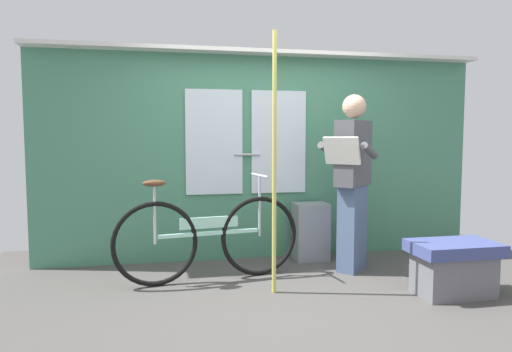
{
  "coord_description": "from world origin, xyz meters",
  "views": [
    {
      "loc": [
        -1.08,
        -3.57,
        1.31
      ],
      "look_at": [
        -0.25,
        0.52,
        0.96
      ],
      "focal_mm": 32.19,
      "sensor_mm": 36.0,
      "label": 1
    }
  ],
  "objects_px": {
    "bicycle_near_door": "(209,238)",
    "passenger_reading_newspaper": "(353,179)",
    "handrail_pole": "(274,164)",
    "bench_seat_corner": "(453,267)",
    "trash_bin_by_wall": "(311,231)"
  },
  "relations": [
    {
      "from": "trash_bin_by_wall",
      "to": "handrail_pole",
      "type": "bearing_deg",
      "value": -123.67
    },
    {
      "from": "bicycle_near_door",
      "to": "passenger_reading_newspaper",
      "type": "distance_m",
      "value": 1.5
    },
    {
      "from": "bicycle_near_door",
      "to": "bench_seat_corner",
      "type": "relative_size",
      "value": 2.46
    },
    {
      "from": "passenger_reading_newspaper",
      "to": "trash_bin_by_wall",
      "type": "xyz_separation_m",
      "value": [
        -0.26,
        0.48,
        -0.61
      ]
    },
    {
      "from": "bench_seat_corner",
      "to": "trash_bin_by_wall",
      "type": "bearing_deg",
      "value": 121.25
    },
    {
      "from": "bicycle_near_door",
      "to": "handrail_pole",
      "type": "xyz_separation_m",
      "value": [
        0.51,
        -0.44,
        0.69
      ]
    },
    {
      "from": "passenger_reading_newspaper",
      "to": "bench_seat_corner",
      "type": "relative_size",
      "value": 2.46
    },
    {
      "from": "bicycle_near_door",
      "to": "passenger_reading_newspaper",
      "type": "height_order",
      "value": "passenger_reading_newspaper"
    },
    {
      "from": "handrail_pole",
      "to": "bench_seat_corner",
      "type": "relative_size",
      "value": 3.11
    },
    {
      "from": "passenger_reading_newspaper",
      "to": "handrail_pole",
      "type": "distance_m",
      "value": 1.04
    },
    {
      "from": "bicycle_near_door",
      "to": "handrail_pole",
      "type": "bearing_deg",
      "value": -49.21
    },
    {
      "from": "passenger_reading_newspaper",
      "to": "handrail_pole",
      "type": "height_order",
      "value": "handrail_pole"
    },
    {
      "from": "passenger_reading_newspaper",
      "to": "trash_bin_by_wall",
      "type": "height_order",
      "value": "passenger_reading_newspaper"
    },
    {
      "from": "bicycle_near_door",
      "to": "bench_seat_corner",
      "type": "xyz_separation_m",
      "value": [
        1.95,
        -0.8,
        -0.16
      ]
    },
    {
      "from": "trash_bin_by_wall",
      "to": "bench_seat_corner",
      "type": "xyz_separation_m",
      "value": [
        0.8,
        -1.33,
        -0.07
      ]
    }
  ]
}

